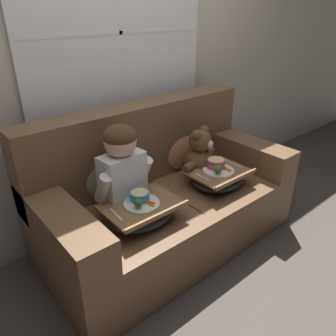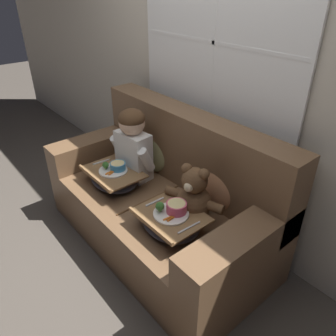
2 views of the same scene
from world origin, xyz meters
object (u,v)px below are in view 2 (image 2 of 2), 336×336
Objects in this scene: teddy_bear at (193,197)px; child_figure at (133,141)px; lap_tray_teddy at (171,220)px; couch at (163,201)px; throw_pillow_behind_teddy at (215,183)px; lap_tray_child at (114,177)px; throw_pillow_behind_child at (154,148)px.

child_figure is at bearing 179.65° from teddy_bear.
teddy_bear reaches higher than lap_tray_teddy.
teddy_bear is 0.99× the size of lap_tray_teddy.
couch is at bearing 175.71° from teddy_bear.
couch reaches higher than child_figure.
throw_pillow_behind_teddy is (0.34, 0.18, 0.26)m from couch.
throw_pillow_behind_teddy is at bearing 27.76° from couch.
child_figure reaches higher than teddy_bear.
couch reaches higher than lap_tray_teddy.
child_figure reaches higher than lap_tray_child.
throw_pillow_behind_child is 0.41m from lap_tray_child.
lap_tray_teddy is (-0.00, -0.19, -0.10)m from teddy_bear.
lap_tray_teddy is at bearing -15.79° from child_figure.
child_figure is 1.35× the size of teddy_bear.
teddy_bear is 0.72m from lap_tray_child.
throw_pillow_behind_child is 0.96× the size of lap_tray_teddy.
lap_tray_child is 0.68m from lap_tray_teddy.
lap_tray_child is 1.08× the size of lap_tray_teddy.
throw_pillow_behind_child is at bearing 180.00° from throw_pillow_behind_teddy.
child_figure is 1.34× the size of lap_tray_teddy.
couch reaches higher than lap_tray_child.
lap_tray_child is at bearing -164.53° from teddy_bear.
lap_tray_child is (0.00, -0.19, -0.24)m from child_figure.
throw_pillow_behind_teddy is 0.41m from lap_tray_teddy.
couch is at bearing -27.76° from throw_pillow_behind_child.
child_figure is 0.31m from lap_tray_child.
couch reaches higher than teddy_bear.
child_figure reaches higher than throw_pillow_behind_teddy.
throw_pillow_behind_teddy is 0.80m from lap_tray_child.
couch is 0.51m from child_figure.
couch reaches higher than throw_pillow_behind_teddy.
couch is 0.43m from lap_tray_teddy.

